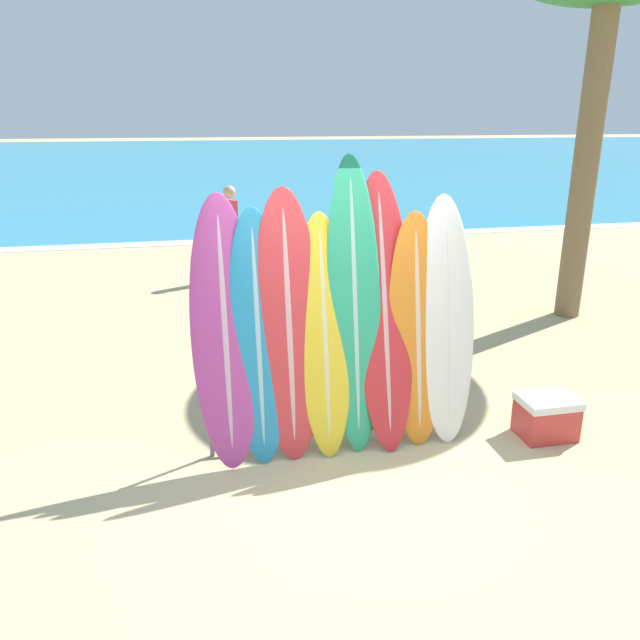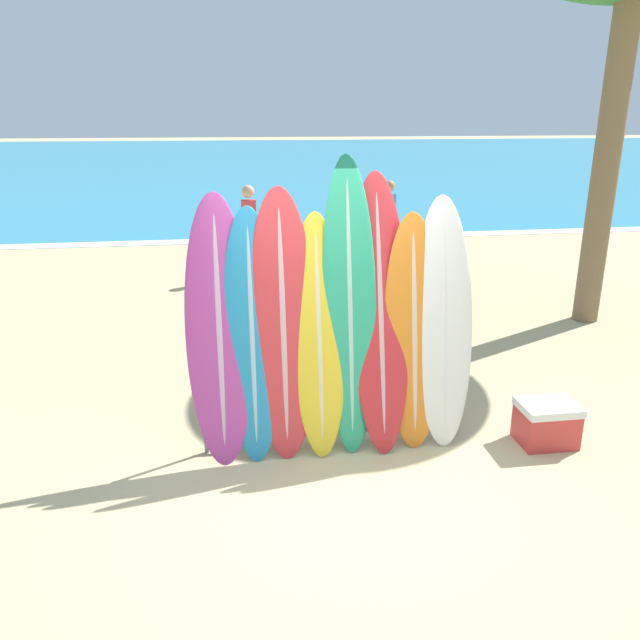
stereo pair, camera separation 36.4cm
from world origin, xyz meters
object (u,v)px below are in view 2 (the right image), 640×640
at_px(surfboard_slot_0, 219,331).
at_px(person_near_water, 388,219).
at_px(surfboard_slot_5, 380,314).
at_px(surfboard_rack, 333,394).
at_px(surfboard_slot_6, 414,332).
at_px(cooler_box, 546,423).
at_px(surfboard_slot_7, 443,323).
at_px(surfboard_slot_3, 319,336).
at_px(surfboard_slot_1, 252,336).
at_px(surfboard_slot_4, 350,308).
at_px(person_mid_beach, 249,228).
at_px(surfboard_slot_2, 283,325).

height_order(surfboard_slot_0, person_near_water, surfboard_slot_0).
relative_size(surfboard_slot_5, person_near_water, 1.47).
bearing_deg(person_near_water, surfboard_slot_0, 122.06).
relative_size(surfboard_rack, surfboard_slot_5, 0.96).
xyz_separation_m(surfboard_slot_6, cooler_box, (1.24, -0.28, -0.86)).
distance_m(surfboard_slot_7, person_near_water, 7.23).
bearing_deg(surfboard_slot_7, surfboard_slot_0, 179.21).
bearing_deg(surfboard_slot_6, surfboard_slot_3, -179.98).
distance_m(surfboard_slot_5, person_near_water, 7.32).
distance_m(surfboard_slot_1, surfboard_slot_4, 0.89).
distance_m(person_near_water, person_mid_beach, 2.93).
bearing_deg(person_mid_beach, surfboard_rack, -94.26).
height_order(surfboard_slot_0, surfboard_slot_7, surfboard_slot_0).
bearing_deg(surfboard_slot_7, surfboard_slot_5, 175.45).
height_order(surfboard_slot_7, person_mid_beach, surfboard_slot_7).
height_order(surfboard_slot_3, surfboard_slot_7, surfboard_slot_7).
relative_size(surfboard_slot_1, surfboard_slot_7, 0.97).
bearing_deg(surfboard_slot_4, surfboard_slot_0, -179.67).
height_order(person_near_water, person_mid_beach, person_mid_beach).
relative_size(surfboard_slot_3, surfboard_slot_6, 1.01).
relative_size(person_mid_beach, cooler_box, 3.29).
bearing_deg(person_near_water, person_mid_beach, 72.26).
xyz_separation_m(surfboard_rack, surfboard_slot_2, (-0.44, 0.03, 0.68)).
xyz_separation_m(surfboard_slot_0, person_near_water, (3.34, 7.08, -0.24)).
bearing_deg(surfboard_slot_1, surfboard_slot_0, 175.62).
xyz_separation_m(surfboard_slot_5, person_near_water, (1.91, 7.06, -0.32)).
relative_size(surfboard_slot_7, person_mid_beach, 1.32).
bearing_deg(person_mid_beach, surfboard_slot_7, -85.33).
bearing_deg(surfboard_slot_5, surfboard_slot_3, -174.40).
bearing_deg(surfboard_slot_1, surfboard_slot_5, 1.98).
height_order(surfboard_rack, person_near_water, person_near_water).
xyz_separation_m(surfboard_slot_1, cooler_box, (2.69, -0.30, -0.90)).
bearing_deg(surfboard_slot_3, person_mid_beach, 93.19).
xyz_separation_m(person_near_water, cooler_box, (-0.36, -7.40, -0.72)).
bearing_deg(surfboard_slot_7, surfboard_slot_2, 179.29).
relative_size(surfboard_slot_7, cooler_box, 4.35).
bearing_deg(surfboard_slot_0, surfboard_slot_3, -2.44).
distance_m(surfboard_slot_3, surfboard_slot_5, 0.59).
bearing_deg(surfboard_rack, surfboard_slot_7, 0.43).
relative_size(surfboard_slot_1, surfboard_slot_3, 1.03).
distance_m(surfboard_rack, surfboard_slot_1, 0.94).
distance_m(surfboard_rack, cooler_box, 2.02).
height_order(surfboard_rack, surfboard_slot_7, surfboard_slot_7).
bearing_deg(surfboard_slot_6, surfboard_slot_4, 175.79).
height_order(surfboard_slot_2, person_near_water, surfboard_slot_2).
bearing_deg(surfboard_slot_2, person_mid_beach, 90.37).
xyz_separation_m(surfboard_rack, surfboard_slot_7, (1.02, 0.01, 0.63)).
distance_m(surfboard_slot_1, surfboard_slot_3, 0.59).
bearing_deg(surfboard_rack, person_near_water, 71.79).
relative_size(surfboard_slot_0, surfboard_slot_1, 1.05).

